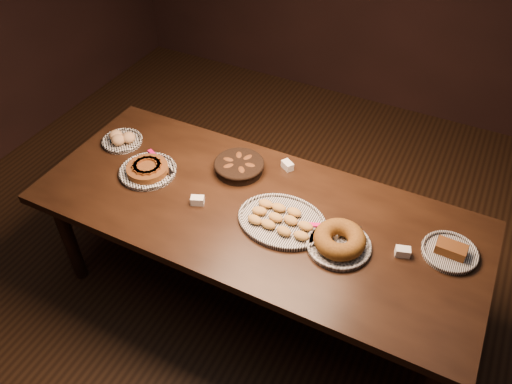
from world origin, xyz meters
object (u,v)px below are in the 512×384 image
at_px(buffet_table, 255,218).
at_px(bundt_cake_plate, 339,241).
at_px(apple_tart_plate, 148,170).
at_px(madeleine_platter, 281,220).

bearing_deg(buffet_table, bundt_cake_plate, -6.30).
distance_m(buffet_table, bundt_cake_plate, 0.50).
relative_size(apple_tart_plate, madeleine_platter, 0.70).
relative_size(buffet_table, bundt_cake_plate, 6.82).
distance_m(madeleine_platter, bundt_cake_plate, 0.32).
xyz_separation_m(madeleine_platter, bundt_cake_plate, (0.32, -0.02, 0.02)).
bearing_deg(apple_tart_plate, buffet_table, -7.26).
distance_m(buffet_table, apple_tart_plate, 0.69).
distance_m(buffet_table, madeleine_platter, 0.19).
xyz_separation_m(apple_tart_plate, madeleine_platter, (0.85, -0.02, -0.00)).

